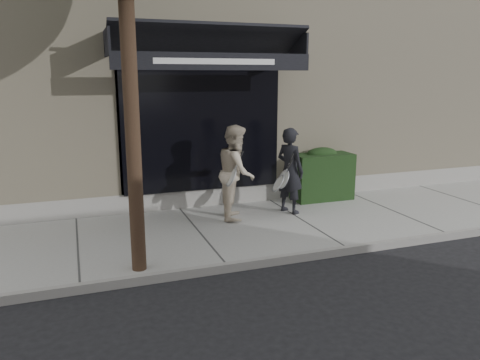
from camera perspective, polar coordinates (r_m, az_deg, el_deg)
name	(u,v)px	position (r m, az deg, el deg)	size (l,w,h in m)	color
ground	(301,226)	(8.95, 7.49, -5.53)	(80.00, 80.00, 0.00)	black
sidewalk	(301,223)	(8.93, 7.50, -5.16)	(20.00, 3.00, 0.12)	gray
curb	(346,250)	(7.66, 12.84, -8.34)	(20.00, 0.10, 0.14)	gray
building_facade	(221,77)	(13.10, -2.35, 12.46)	(14.30, 8.04, 5.64)	beige
hedge	(321,175)	(10.35, 9.86, 0.66)	(1.30, 0.70, 1.14)	black
pedestrian_front	(290,171)	(9.15, 6.10, 1.13)	(0.79, 0.81, 1.68)	black
pedestrian_back	(236,172)	(8.75, -0.45, 0.98)	(0.92, 1.03, 1.77)	#BBAC96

